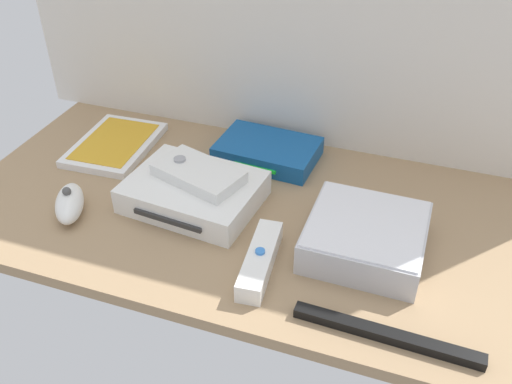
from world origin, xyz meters
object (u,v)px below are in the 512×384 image
Objects in this scene: mini_computer at (366,236)px; remote_nunchuk at (70,203)px; remote_wand at (260,260)px; remote_classic_pad at (198,173)px; sensor_bar at (386,335)px; network_router at (268,151)px; game_console at (194,192)px; game_case at (115,144)px.

remote_nunchuk is (-46.62, -6.84, -0.60)cm from mini_computer.
remote_nunchuk is (-33.17, 1.96, 0.53)cm from remote_wand.
mini_computer is 16.12cm from remote_wand.
remote_classic_pad is 0.67× the size of sensor_bar.
game_console is at bearing -109.52° from network_router.
game_case is 1.21× the size of remote_classic_pad.
network_router reaches higher than game_case.
network_router is 0.78× the size of sensor_bar.
remote_classic_pad is at bearing 173.22° from mini_computer.
mini_computer is at bearing 0.86° from game_console.
game_console is at bearing -1.03° from remote_nunchuk.
remote_classic_pad is 39.25cm from sensor_bar.
game_case is (-21.59, 11.00, -1.44)cm from game_console.
game_case is at bearing 154.46° from sensor_bar.
game_console is 1.49× the size of remote_wand.
game_console reaches higher than sensor_bar.
game_case is at bearing 143.70° from remote_wand.
remote_classic_pad reaches higher than network_router.
network_router is 1.72× the size of remote_nunchuk.
game_case is 29.49cm from network_router.
game_case is 1.30× the size of remote_wand.
remote_wand is at bearing -146.81° from mini_computer.
network_router is (28.86, 5.98, 0.94)cm from game_case.
remote_classic_pad is (-6.69, -15.98, 3.71)cm from network_router.
remote_wand is 0.63× the size of sensor_bar.
game_console is 28.99cm from mini_computer.
mini_computer is 0.92× the size of network_router.
game_case is at bearing 158.55° from game_console.
remote_nunchuk reaches higher than network_router.
remote_wand reaches higher than sensor_bar.
network_router is 29.31cm from remote_wand.
game_console is 24.28cm from game_case.
sensor_bar is at bearing -48.42° from network_router.
game_console is 19.06cm from remote_wand.
mini_computer reaches higher than remote_nunchuk.
network_router is at bearing 129.74° from sensor_bar.
network_router is at bearing 138.18° from mini_computer.
game_case is 0.82× the size of sensor_bar.
remote_wand is at bearing -21.69° from remote_classic_pad.
mini_computer is 29.03cm from network_router.
remote_nunchuk is at bearing -130.03° from network_router.
sensor_bar is at bearing -22.03° from game_console.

